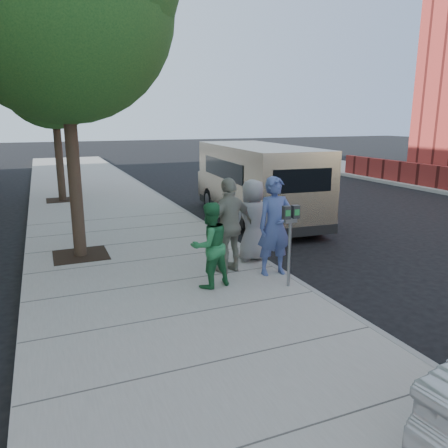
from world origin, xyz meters
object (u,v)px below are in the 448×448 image
at_px(person_green_shirt, 210,245).
at_px(person_striped_polo, 230,226).
at_px(parking_meter, 290,228).
at_px(van, 256,181).
at_px(person_gray_shirt, 253,220).
at_px(tree_far, 53,71).
at_px(person_officer, 275,226).

bearing_deg(person_green_shirt, person_striped_polo, -149.72).
xyz_separation_m(parking_meter, person_green_shirt, (-1.36, 0.55, -0.31)).
xyz_separation_m(parking_meter, person_striped_polo, (-0.69, 1.17, -0.14)).
distance_m(van, person_gray_shirt, 4.55).
bearing_deg(parking_meter, person_green_shirt, 159.09).
xyz_separation_m(parking_meter, van, (2.18, 5.71, 0.01)).
bearing_deg(person_gray_shirt, parking_meter, 86.81).
bearing_deg(van, person_green_shirt, -120.04).
bearing_deg(parking_meter, tree_far, 108.08).
xyz_separation_m(tree_far, parking_meter, (3.38, -11.08, -3.62)).
bearing_deg(parking_meter, person_gray_shirt, 88.60).
xyz_separation_m(tree_far, person_officer, (3.45, -10.38, -3.75)).
relative_size(parking_meter, person_officer, 0.78).
xyz_separation_m(tree_far, person_gray_shirt, (3.45, -9.40, -3.84)).
distance_m(tree_far, person_striped_polo, 10.94).
bearing_deg(tree_far, person_officer, -71.60).
relative_size(person_officer, person_gray_shirt, 1.10).
distance_m(parking_meter, person_striped_polo, 1.37).
bearing_deg(van, person_officer, -108.37).
height_order(van, person_green_shirt, van).
bearing_deg(tree_far, parking_meter, -73.04).
xyz_separation_m(person_officer, person_green_shirt, (-1.44, -0.15, -0.19)).
relative_size(parking_meter, person_gray_shirt, 0.85).
xyz_separation_m(tree_far, van, (5.56, -5.37, -3.62)).
height_order(tree_far, person_green_shirt, tree_far).
distance_m(person_green_shirt, person_striped_polo, 0.93).
distance_m(person_officer, person_gray_shirt, 0.99).
relative_size(tree_far, parking_meter, 4.24).
xyz_separation_m(parking_meter, person_officer, (0.07, 0.70, -0.13)).
relative_size(parking_meter, van, 0.23).
height_order(tree_far, parking_meter, tree_far).
bearing_deg(tree_far, person_green_shirt, -79.15).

